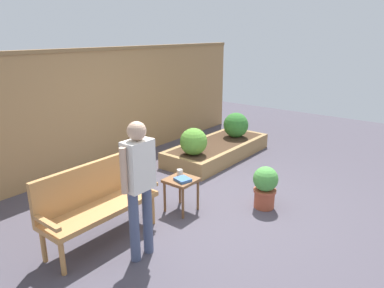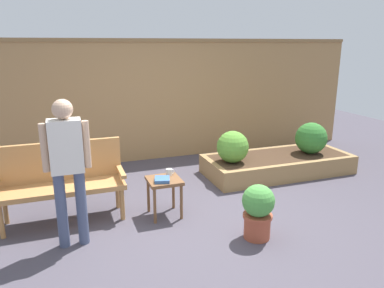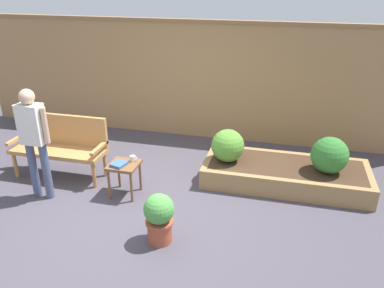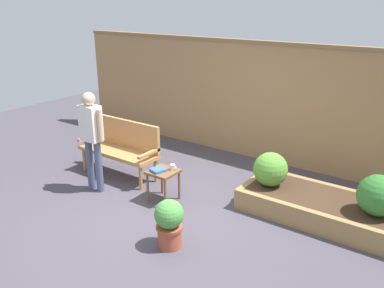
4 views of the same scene
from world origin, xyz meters
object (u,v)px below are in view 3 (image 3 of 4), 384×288
object	(u,v)px
side_table	(124,169)
person_by_bench	(34,135)
cup_on_table	(133,159)
shrub_far_corner	(330,155)
shrub_near_bench	(228,146)
book_on_table	(119,164)
garden_bench	(61,142)
potted_boxwood	(159,217)

from	to	relation	value
side_table	person_by_bench	bearing A→B (deg)	-162.77
cup_on_table	shrub_far_corner	distance (m)	2.75
person_by_bench	cup_on_table	bearing A→B (deg)	20.47
shrub_near_bench	book_on_table	bearing A→B (deg)	-147.30
cup_on_table	person_by_bench	bearing A→B (deg)	-159.53
garden_bench	potted_boxwood	xyz separation A→B (m)	(1.98, -1.21, -0.21)
garden_bench	potted_boxwood	size ratio (longest dim) A/B	2.33
book_on_table	person_by_bench	world-z (taller)	person_by_bench
cup_on_table	person_by_bench	world-z (taller)	person_by_bench
cup_on_table	shrub_near_bench	distance (m)	1.41
garden_bench	cup_on_table	xyz separation A→B (m)	(1.27, -0.23, -0.02)
side_table	book_on_table	distance (m)	0.13
potted_boxwood	shrub_far_corner	xyz separation A→B (m)	(1.95, 1.68, 0.22)
shrub_near_bench	person_by_bench	bearing A→B (deg)	-154.50
potted_boxwood	shrub_far_corner	bearing A→B (deg)	40.88
book_on_table	cup_on_table	bearing A→B (deg)	65.93
cup_on_table	person_by_bench	size ratio (longest dim) A/B	0.07
garden_bench	potted_boxwood	bearing A→B (deg)	-31.52
potted_boxwood	shrub_far_corner	world-z (taller)	shrub_far_corner
book_on_table	potted_boxwood	world-z (taller)	potted_boxwood
side_table	shrub_near_bench	bearing A→B (deg)	31.63
shrub_near_bench	person_by_bench	world-z (taller)	person_by_bench
garden_bench	cup_on_table	world-z (taller)	garden_bench
garden_bench	cup_on_table	size ratio (longest dim) A/B	12.93
side_table	potted_boxwood	size ratio (longest dim) A/B	0.78
side_table	shrub_far_corner	size ratio (longest dim) A/B	0.93
cup_on_table	shrub_far_corner	xyz separation A→B (m)	(2.65, 0.70, 0.04)
potted_boxwood	book_on_table	bearing A→B (deg)	136.14
cup_on_table	book_on_table	xyz separation A→B (m)	(-0.14, -0.17, -0.02)
garden_bench	book_on_table	distance (m)	1.20
cup_on_table	shrub_far_corner	size ratio (longest dim) A/B	0.21
book_on_table	potted_boxwood	distance (m)	1.19
shrub_near_bench	shrub_far_corner	bearing A→B (deg)	0.00
shrub_far_corner	book_on_table	bearing A→B (deg)	-162.70
garden_bench	potted_boxwood	world-z (taller)	garden_bench
potted_boxwood	shrub_near_bench	xyz separation A→B (m)	(0.51, 1.68, 0.21)
shrub_far_corner	person_by_bench	world-z (taller)	person_by_bench
garden_bench	book_on_table	size ratio (longest dim) A/B	7.22
garden_bench	shrub_far_corner	bearing A→B (deg)	6.84
garden_bench	shrub_near_bench	distance (m)	2.53
shrub_near_bench	person_by_bench	size ratio (longest dim) A/B	0.32
garden_bench	side_table	size ratio (longest dim) A/B	3.00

